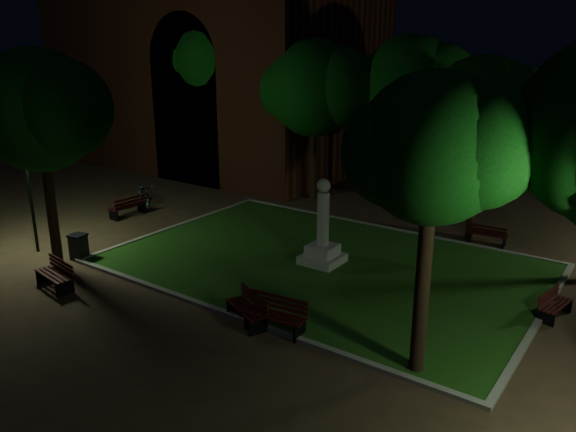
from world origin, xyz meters
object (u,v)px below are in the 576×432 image
(bench_right_side, at_px, (554,305))
(bench_far_side, at_px, (487,235))
(bench_near_left, at_px, (248,309))
(bench_west_near, at_px, (56,275))
(bench_left_side, at_px, (129,207))
(bicycle, at_px, (144,194))
(bench_near_right, at_px, (276,316))
(monument, at_px, (323,240))
(trash_bin, at_px, (79,247))

(bench_right_side, bearing_deg, bench_far_side, 45.08)
(bench_near_left, bearing_deg, bench_west_near, -140.89)
(bench_left_side, relative_size, bicycle, 0.97)
(bench_west_near, relative_size, bicycle, 0.95)
(bench_near_right, relative_size, bench_right_side, 1.23)
(bench_left_side, bearing_deg, monument, 93.93)
(bench_far_side, relative_size, bicycle, 0.85)
(bench_far_side, height_order, trash_bin, trash_bin)
(monument, height_order, bench_left_side, monument)
(bench_far_side, xyz_separation_m, bicycle, (-16.08, -3.97, 0.09))
(monument, bearing_deg, bicycle, 171.63)
(bench_near_left, relative_size, bench_west_near, 0.98)
(bench_left_side, bearing_deg, bench_near_left, 69.33)
(bench_left_side, xyz_separation_m, bench_right_side, (18.44, 0.77, -0.09))
(bench_near_right, bearing_deg, bench_right_side, 34.78)
(bench_west_near, bearing_deg, bench_near_left, 23.85)
(bicycle, bearing_deg, bench_near_left, -93.94)
(bench_left_side, bearing_deg, trash_bin, 33.54)
(bench_right_side, bearing_deg, bicycle, 97.21)
(trash_bin, bearing_deg, monument, 31.98)
(trash_bin, xyz_separation_m, bicycle, (-3.95, 6.62, -0.00))
(trash_bin, bearing_deg, bench_left_side, 120.92)
(monument, relative_size, trash_bin, 3.22)
(bench_west_near, xyz_separation_m, trash_bin, (-1.61, 2.01, 0.05))
(monument, distance_m, bench_left_side, 10.62)
(monument, height_order, bicycle, monument)
(trash_bin, bearing_deg, bench_west_near, -51.30)
(monument, xyz_separation_m, bench_right_side, (7.84, 0.53, -0.58))
(bench_left_side, relative_size, bench_right_side, 1.21)
(bench_near_left, distance_m, trash_bin, 8.43)
(bench_near_right, relative_size, bench_far_side, 1.17)
(bench_left_side, height_order, bicycle, bicycle)
(bench_near_right, height_order, bench_right_side, bench_near_right)
(monument, height_order, bench_near_right, monument)
(bench_near_right, height_order, bench_left_side, bench_near_right)
(monument, relative_size, bench_west_near, 1.76)
(trash_bin, bearing_deg, bicycle, 120.85)
(bench_right_side, bearing_deg, bench_near_left, 138.46)
(bench_near_left, xyz_separation_m, bench_west_near, (-6.82, -1.82, 0.01))
(bench_near_left, height_order, bench_west_near, bench_west_near)
(bench_west_near, xyz_separation_m, bench_far_side, (10.52, 12.59, -0.04))
(bench_left_side, bearing_deg, bench_far_side, 114.35)
(bench_near_left, xyz_separation_m, trash_bin, (-8.43, 0.18, 0.07))
(bench_near_left, xyz_separation_m, bench_left_side, (-11.21, 4.83, 0.03))
(bench_left_side, relative_size, bench_far_side, 1.15)
(bench_near_right, xyz_separation_m, bicycle, (-13.33, 6.72, 0.03))
(bench_left_side, distance_m, trash_bin, 5.41)
(bench_near_left, height_order, bench_left_side, bench_left_side)
(bench_right_side, xyz_separation_m, trash_bin, (-15.66, -5.41, 0.12))
(bench_far_side, distance_m, bicycle, 16.56)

